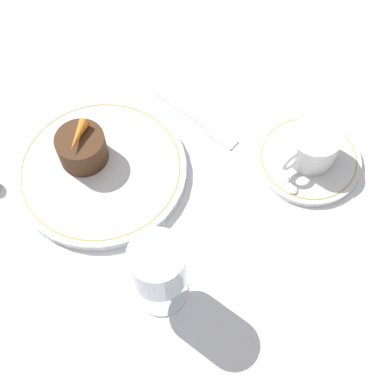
% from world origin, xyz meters
% --- Properties ---
extents(ground_plane, '(3.00, 3.00, 0.00)m').
position_xyz_m(ground_plane, '(0.00, 0.00, 0.00)').
color(ground_plane, white).
extents(dinner_plate, '(0.26, 0.26, 0.01)m').
position_xyz_m(dinner_plate, '(0.02, -0.02, 0.01)').
color(dinner_plate, white).
rests_on(dinner_plate, ground_plane).
extents(saucer, '(0.16, 0.16, 0.01)m').
position_xyz_m(saucer, '(-0.25, 0.16, 0.01)').
color(saucer, white).
rests_on(saucer, ground_plane).
extents(coffee_cup, '(0.10, 0.08, 0.05)m').
position_xyz_m(coffee_cup, '(-0.25, 0.16, 0.04)').
color(coffee_cup, white).
rests_on(coffee_cup, saucer).
extents(spoon, '(0.04, 0.11, 0.00)m').
position_xyz_m(spoon, '(-0.20, 0.15, 0.01)').
color(spoon, silver).
rests_on(spoon, saucer).
extents(wine_glass, '(0.07, 0.07, 0.13)m').
position_xyz_m(wine_glass, '(0.06, 0.19, 0.09)').
color(wine_glass, silver).
rests_on(wine_glass, ground_plane).
extents(fork, '(0.05, 0.17, 0.01)m').
position_xyz_m(fork, '(-0.16, 0.01, 0.00)').
color(fork, silver).
rests_on(fork, ground_plane).
extents(dessert_cake, '(0.07, 0.07, 0.05)m').
position_xyz_m(dessert_cake, '(0.03, -0.05, 0.04)').
color(dessert_cake, '#4C2D19').
rests_on(dessert_cake, dinner_plate).
extents(carrot_garnish, '(0.05, 0.04, 0.02)m').
position_xyz_m(carrot_garnish, '(0.03, -0.05, 0.07)').
color(carrot_garnish, orange).
rests_on(carrot_garnish, dessert_cake).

